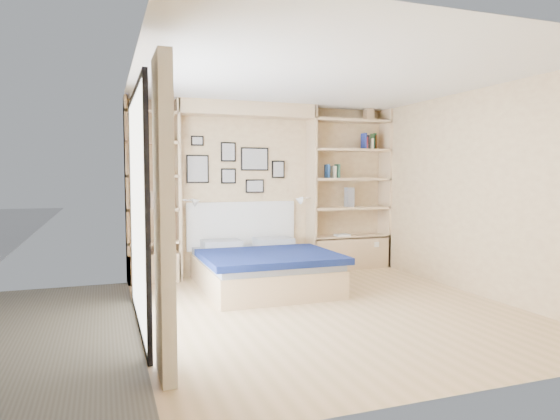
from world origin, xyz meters
name	(u,v)px	position (x,y,z in m)	size (l,w,h in m)	color
ground	(327,309)	(0.00, 0.00, 0.00)	(4.50, 4.50, 0.00)	tan
room_shell	(253,204)	(-0.39, 1.52, 1.08)	(4.50, 4.50, 4.50)	#D8BA85
bed	(262,267)	(-0.35, 1.24, 0.27)	(1.64, 2.01, 1.07)	#D0B083
photo_gallery	(235,165)	(-0.45, 2.22, 1.60)	(1.48, 0.02, 0.82)	black
reading_lamps	(249,200)	(-0.30, 2.00, 1.10)	(1.92, 0.12, 0.15)	silver
shelf_decor	(336,159)	(1.11, 2.07, 1.71)	(3.49, 0.23, 2.03)	navy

